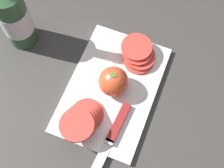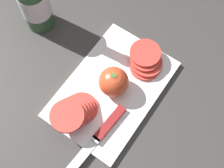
{
  "view_description": "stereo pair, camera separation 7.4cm",
  "coord_description": "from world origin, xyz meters",
  "px_view_note": "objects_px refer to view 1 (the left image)",
  "views": [
    {
      "loc": [
        0.29,
        0.08,
        0.8
      ],
      "look_at": [
        -0.01,
        -0.04,
        0.04
      ],
      "focal_mm": 50.0,
      "sensor_mm": 36.0,
      "label": 1
    },
    {
      "loc": [
        0.25,
        0.14,
        0.8
      ],
      "look_at": [
        -0.01,
        -0.04,
        0.04
      ],
      "focal_mm": 50.0,
      "sensor_mm": 36.0,
      "label": 2
    }
  ],
  "objects_px": {
    "wine_bottle": "(13,16)",
    "knife": "(113,134)",
    "whole_tomato": "(113,81)",
    "tomato_slice_stack_far": "(82,119)",
    "tomato_slice_stack_near": "(138,54)"
  },
  "relations": [
    {
      "from": "wine_bottle",
      "to": "tomato_slice_stack_far",
      "type": "bearing_deg",
      "value": 56.56
    },
    {
      "from": "wine_bottle",
      "to": "knife",
      "type": "relative_size",
      "value": 1.05
    },
    {
      "from": "tomato_slice_stack_near",
      "to": "knife",
      "type": "bearing_deg",
      "value": 4.17
    },
    {
      "from": "knife",
      "to": "whole_tomato",
      "type": "bearing_deg",
      "value": -154.83
    },
    {
      "from": "knife",
      "to": "tomato_slice_stack_far",
      "type": "bearing_deg",
      "value": -86.76
    },
    {
      "from": "knife",
      "to": "tomato_slice_stack_far",
      "type": "xyz_separation_m",
      "value": [
        -0.0,
        -0.08,
        0.02
      ]
    },
    {
      "from": "whole_tomato",
      "to": "tomato_slice_stack_far",
      "type": "distance_m",
      "value": 0.13
    },
    {
      "from": "wine_bottle",
      "to": "tomato_slice_stack_near",
      "type": "height_order",
      "value": "wine_bottle"
    },
    {
      "from": "wine_bottle",
      "to": "knife",
      "type": "distance_m",
      "value": 0.41
    },
    {
      "from": "tomato_slice_stack_far",
      "to": "knife",
      "type": "bearing_deg",
      "value": 89.27
    },
    {
      "from": "whole_tomato",
      "to": "tomato_slice_stack_far",
      "type": "relative_size",
      "value": 0.61
    },
    {
      "from": "wine_bottle",
      "to": "whole_tomato",
      "type": "relative_size",
      "value": 3.86
    },
    {
      "from": "whole_tomato",
      "to": "knife",
      "type": "bearing_deg",
      "value": 21.2
    },
    {
      "from": "wine_bottle",
      "to": "knife",
      "type": "bearing_deg",
      "value": 63.16
    },
    {
      "from": "knife",
      "to": "tomato_slice_stack_near",
      "type": "bearing_deg",
      "value": -171.86
    }
  ]
}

